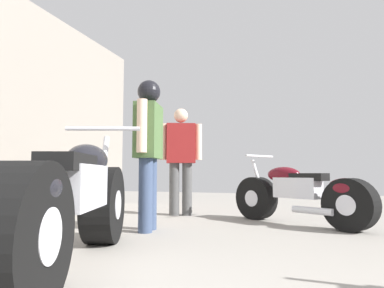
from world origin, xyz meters
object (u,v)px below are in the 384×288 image
(mechanic_in_blue, at_px, (181,154))
(mechanic_with_helmet, at_px, (148,140))
(motorcycle_maroon_cruiser, at_px, (74,203))
(motorcycle_black_naked, at_px, (300,195))

(mechanic_in_blue, height_order, mechanic_with_helmet, mechanic_with_helmet)
(mechanic_in_blue, distance_m, mechanic_with_helmet, 1.41)
(motorcycle_maroon_cruiser, distance_m, mechanic_with_helmet, 1.58)
(motorcycle_black_naked, xyz_separation_m, mechanic_in_blue, (-1.69, 0.44, 0.54))
(mechanic_in_blue, bearing_deg, motorcycle_black_naked, -14.73)
(mechanic_with_helmet, bearing_deg, mechanic_in_blue, 95.86)
(motorcycle_black_naked, bearing_deg, mechanic_with_helmet, -148.12)
(motorcycle_black_naked, xyz_separation_m, mechanic_with_helmet, (-1.54, -0.96, 0.62))
(motorcycle_black_naked, bearing_deg, motorcycle_maroon_cruiser, -119.45)
(motorcycle_maroon_cruiser, bearing_deg, motorcycle_black_naked, 60.55)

